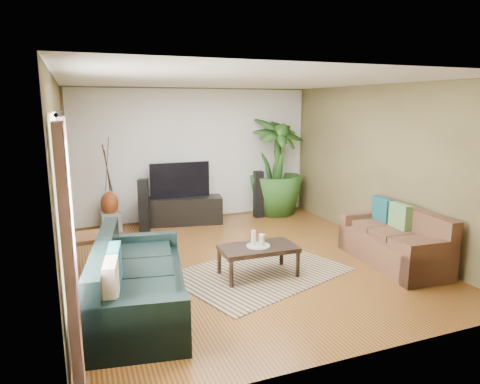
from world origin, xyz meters
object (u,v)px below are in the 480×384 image
side_table (90,254)px  potted_plant (276,166)px  speaker_right (258,194)px  vase (109,204)px  sofa_right (393,237)px  tv_stand (181,211)px  coffee_table (258,261)px  sofa_left (140,275)px  television (180,180)px  pedestal (111,221)px  speaker_left (144,206)px

side_table → potted_plant: bearing=28.0°
speaker_right → vase: speaker_right is taller
sofa_right → vase: (-3.82, 3.33, 0.10)m
sofa_right → side_table: (-4.27, 1.29, -0.15)m
tv_stand → vase: size_ratio=3.53×
vase → speaker_right: bearing=-1.5°
coffee_table → sofa_left: bearing=-164.6°
television → potted_plant: 2.15m
sofa_left → speaker_right: speaker_right is taller
sofa_left → potted_plant: (3.44, 3.51, 0.63)m
pedestal → television: bearing=0.1°
potted_plant → side_table: 4.54m
side_table → speaker_left: bearing=58.6°
sofa_right → potted_plant: size_ratio=0.84×
speaker_left → tv_stand: bearing=38.5°
tv_stand → side_table: 2.71m
sofa_right → tv_stand: bearing=-139.1°
television → pedestal: bearing=-179.9°
sofa_left → sofa_right: bearing=-78.7°
sofa_right → potted_plant: potted_plant is taller
sofa_right → speaker_right: bearing=-162.1°
pedestal → side_table: (-0.44, -2.03, 0.10)m
speaker_left → potted_plant: bearing=23.8°
sofa_right → side_table: bearing=-102.6°
speaker_left → pedestal: (-0.59, 0.35, -0.33)m
sofa_left → potted_plant: potted_plant is taller
television → vase: television is taller
sofa_right → tv_stand: 4.12m
sofa_right → vase: 5.07m
coffee_table → potted_plant: (1.76, 3.10, 0.84)m
sofa_left → speaker_left: speaker_left is taller
pedestal → vase: vase is taller
sofa_left → sofa_right: (3.76, 0.11, 0.00)m
speaker_left → speaker_right: size_ratio=1.03×
speaker_left → vase: 0.68m
sofa_right → tv_stand: sofa_right is taller
potted_plant → sofa_right: bearing=-84.7°
speaker_right → coffee_table: bearing=-108.3°
tv_stand → vase: bearing=-170.6°
television → speaker_right: (1.67, -0.08, -0.40)m
tv_stand → side_table: bearing=-121.8°
speaker_left → potted_plant: (2.92, 0.42, 0.55)m
potted_plant → speaker_right: bearing=-162.3°
television → speaker_left: bearing=-155.9°
vase → speaker_left: bearing=-30.7°
speaker_right → vase: (-3.04, 0.08, 0.03)m
tv_stand → television: television is taller
potted_plant → pedestal: size_ratio=5.86×
sofa_right → potted_plant: (-0.32, 3.40, 0.63)m
sofa_right → speaker_left: 4.40m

